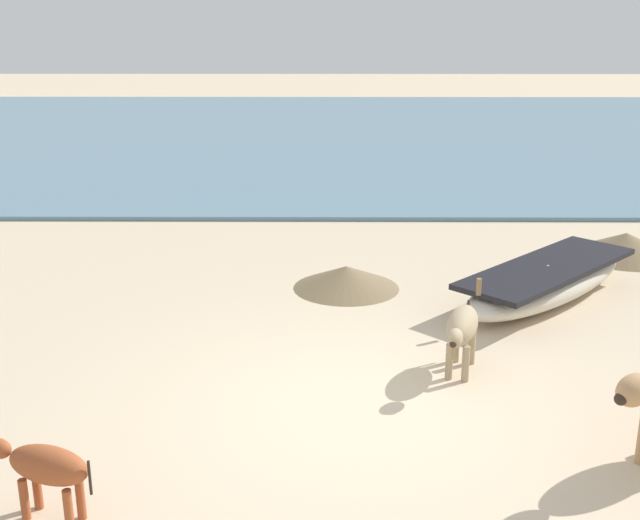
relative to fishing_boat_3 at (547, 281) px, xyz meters
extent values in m
plane|color=beige|center=(-2.57, -3.01, -0.26)|extent=(80.00, 80.00, 0.00)
cube|color=slate|center=(-2.57, 13.98, -0.22)|extent=(60.00, 20.00, 0.08)
ellipsoid|color=beige|center=(0.00, 0.00, -0.02)|extent=(3.10, 3.11, 0.47)
cube|color=black|center=(0.00, 0.00, 0.18)|extent=(2.79, 2.81, 0.07)
cube|color=olive|center=(-0.18, -0.18, 0.11)|extent=(0.67, 0.66, 0.04)
cylinder|color=olive|center=(-1.11, -1.12, 0.31)|extent=(0.06, 0.06, 0.20)
ellipsoid|color=tan|center=(-0.50, -4.28, 0.59)|extent=(0.43, 0.39, 0.26)
sphere|color=#2D2119|center=(-0.64, -4.37, 0.56)|extent=(0.14, 0.14, 0.10)
ellipsoid|color=#9E4C28|center=(-4.92, -4.75, 0.20)|extent=(0.72, 0.48, 0.29)
cylinder|color=#9E4C28|center=(-5.13, -4.75, -0.09)|extent=(0.07, 0.07, 0.34)
cylinder|color=#9E4C28|center=(-5.08, -4.61, -0.09)|extent=(0.07, 0.07, 0.34)
cylinder|color=#9E4C28|center=(-4.76, -4.88, -0.09)|extent=(0.07, 0.07, 0.34)
cylinder|color=#9E4C28|center=(-4.72, -4.74, -0.09)|extent=(0.07, 0.07, 0.34)
cylinder|color=#2D2119|center=(-4.59, -4.86, 0.17)|extent=(0.02, 0.02, 0.27)
ellipsoid|color=tan|center=(-1.47, -2.17, 0.27)|extent=(0.53, 0.83, 0.34)
ellipsoid|color=tan|center=(-1.62, -2.66, 0.33)|extent=(0.22, 0.29, 0.18)
sphere|color=#2D2119|center=(-1.66, -2.77, 0.31)|extent=(0.09, 0.09, 0.07)
cylinder|color=tan|center=(-1.46, -2.41, -0.07)|extent=(0.08, 0.08, 0.39)
cylinder|color=tan|center=(-1.62, -2.36, -0.07)|extent=(0.08, 0.08, 0.39)
cylinder|color=tan|center=(-1.32, -1.98, -0.07)|extent=(0.08, 0.08, 0.39)
cylinder|color=tan|center=(-1.48, -1.93, -0.07)|extent=(0.08, 0.08, 0.39)
cylinder|color=#2D2119|center=(-1.35, -1.78, 0.24)|extent=(0.03, 0.03, 0.32)
cone|color=#7A6647|center=(-2.60, 0.43, -0.10)|extent=(1.59, 1.59, 0.31)
cone|color=#7A6647|center=(1.73, 1.94, -0.07)|extent=(2.03, 2.03, 0.37)
camera|label=1|loc=(-2.90, -9.87, 3.41)|focal=44.90mm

